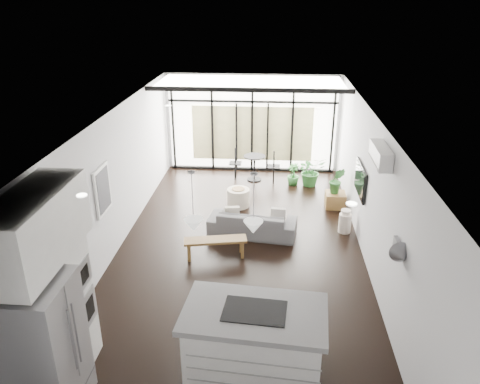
# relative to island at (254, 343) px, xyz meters

# --- Properties ---
(floor) EXTENTS (5.00, 10.00, 0.00)m
(floor) POSITION_rel_island_xyz_m (-0.45, 3.15, -0.52)
(floor) COLOR black
(floor) RESTS_ON ground
(ceiling) EXTENTS (5.00, 10.00, 0.00)m
(ceiling) POSITION_rel_island_xyz_m (-0.45, 3.15, 2.28)
(ceiling) COLOR white
(ceiling) RESTS_ON ground
(wall_left) EXTENTS (0.02, 10.00, 2.80)m
(wall_left) POSITION_rel_island_xyz_m (-2.95, 3.15, 0.88)
(wall_left) COLOR #BCBCBE
(wall_left) RESTS_ON ground
(wall_right) EXTENTS (0.02, 10.00, 2.80)m
(wall_right) POSITION_rel_island_xyz_m (2.05, 3.15, 0.88)
(wall_right) COLOR #BCBCBE
(wall_right) RESTS_ON ground
(wall_back) EXTENTS (5.00, 0.02, 2.80)m
(wall_back) POSITION_rel_island_xyz_m (-0.45, 8.15, 0.88)
(wall_back) COLOR #BCBCBE
(wall_back) RESTS_ON ground
(glazing) EXTENTS (5.00, 0.20, 2.80)m
(glazing) POSITION_rel_island_xyz_m (-0.45, 8.03, 0.88)
(glazing) COLOR black
(glazing) RESTS_ON ground
(skylight) EXTENTS (4.70, 1.90, 0.06)m
(skylight) POSITION_rel_island_xyz_m (-0.45, 7.15, 2.25)
(skylight) COLOR white
(skylight) RESTS_ON ceiling
(neighbour_building) EXTENTS (3.50, 0.02, 1.60)m
(neighbour_building) POSITION_rel_island_xyz_m (-0.45, 8.10, 0.58)
(neighbour_building) COLOR beige
(neighbour_building) RESTS_ON ground
(island) EXTENTS (1.99, 1.28, 1.04)m
(island) POSITION_rel_island_xyz_m (0.00, 0.00, 0.00)
(island) COLOR white
(island) RESTS_ON floor
(cooktop) EXTENTS (0.87, 0.62, 0.01)m
(cooktop) POSITION_rel_island_xyz_m (0.00, 0.00, 0.53)
(cooktop) COLOR black
(cooktop) RESTS_ON island
(fridge) EXTENTS (0.72, 0.91, 1.87)m
(fridge) POSITION_rel_island_xyz_m (-2.48, -0.80, 0.42)
(fridge) COLOR #96979B
(fridge) RESTS_ON floor
(appliance_column) EXTENTS (0.67, 0.70, 2.60)m
(appliance_column) POSITION_rel_island_xyz_m (-2.63, 0.00, 0.78)
(appliance_column) COLOR white
(appliance_column) RESTS_ON floor
(upper_cabinets) EXTENTS (0.62, 1.75, 0.86)m
(upper_cabinets) POSITION_rel_island_xyz_m (-2.57, -0.35, 1.83)
(upper_cabinets) COLOR white
(upper_cabinets) RESTS_ON wall_left
(pendant_left) EXTENTS (0.26, 0.26, 0.18)m
(pendant_left) POSITION_rel_island_xyz_m (-0.85, 0.50, 1.50)
(pendant_left) COLOR white
(pendant_left) RESTS_ON ceiling
(pendant_right) EXTENTS (0.26, 0.26, 0.18)m
(pendant_right) POSITION_rel_island_xyz_m (-0.05, 0.50, 1.50)
(pendant_right) COLOR white
(pendant_right) RESTS_ON ceiling
(sofa) EXTENTS (1.94, 0.79, 0.74)m
(sofa) POSITION_rel_island_xyz_m (-0.23, 4.04, -0.15)
(sofa) COLOR #545456
(sofa) RESTS_ON floor
(console_bench) EXTENTS (1.28, 0.54, 0.40)m
(console_bench) POSITION_rel_island_xyz_m (-0.91, 3.04, -0.32)
(console_bench) COLOR brown
(console_bench) RESTS_ON floor
(pouf) EXTENTS (0.61, 0.61, 0.44)m
(pouf) POSITION_rel_island_xyz_m (-0.65, 5.48, -0.30)
(pouf) COLOR beige
(pouf) RESTS_ON floor
(crate) EXTENTS (0.48, 0.48, 0.36)m
(crate) POSITION_rel_island_xyz_m (1.73, 5.62, -0.34)
(crate) COLOR brown
(crate) RESTS_ON floor
(plant_tall) EXTENTS (0.98, 1.03, 0.64)m
(plant_tall) POSITION_rel_island_xyz_m (1.21, 6.98, -0.20)
(plant_tall) COLOR #2B692C
(plant_tall) RESTS_ON floor
(plant_med) EXTENTS (0.59, 0.70, 0.34)m
(plant_med) POSITION_rel_island_xyz_m (0.74, 6.97, -0.35)
(plant_med) COLOR #2B692C
(plant_med) RESTS_ON floor
(plant_crate) EXTENTS (0.42, 0.70, 0.30)m
(plant_crate) POSITION_rel_island_xyz_m (1.73, 5.62, -0.01)
(plant_crate) COLOR #2B692C
(plant_crate) RESTS_ON crate
(milk_can) EXTENTS (0.31, 0.31, 0.54)m
(milk_can) POSITION_rel_island_xyz_m (1.80, 4.30, -0.25)
(milk_can) COLOR silver
(milk_can) RESTS_ON floor
(bistro_set) EXTENTS (1.76, 0.97, 0.80)m
(bistro_set) POSITION_rel_island_xyz_m (-0.34, 7.25, -0.12)
(bistro_set) COLOR black
(bistro_set) RESTS_ON floor
(tv) EXTENTS (0.05, 1.10, 0.65)m
(tv) POSITION_rel_island_xyz_m (2.01, 4.15, 0.78)
(tv) COLOR black
(tv) RESTS_ON wall_right
(ac_unit) EXTENTS (0.22, 0.90, 0.30)m
(ac_unit) POSITION_rel_island_xyz_m (1.93, 2.35, 1.93)
(ac_unit) COLOR white
(ac_unit) RESTS_ON wall_right
(framed_art) EXTENTS (0.04, 0.70, 0.90)m
(framed_art) POSITION_rel_island_xyz_m (-2.92, 2.65, 1.03)
(framed_art) COLOR black
(framed_art) RESTS_ON wall_left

